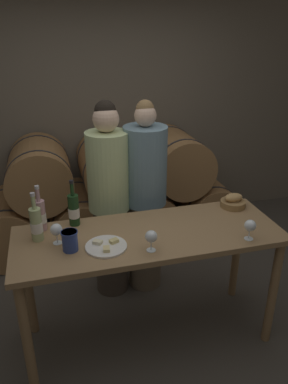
# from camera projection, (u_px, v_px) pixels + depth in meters

# --- Properties ---
(ground_plane) EXTENTS (10.00, 10.00, 0.00)m
(ground_plane) POSITION_uv_depth(u_px,v_px,m) (148.00, 334.00, 2.93)
(ground_plane) COLOR #4C473F
(stone_wall_back) EXTENTS (10.00, 0.12, 3.20)m
(stone_wall_back) POSITION_uv_depth(u_px,v_px,m) (99.00, 87.00, 4.07)
(stone_wall_back) COLOR #706656
(stone_wall_back) RESTS_ON ground_plane
(barrel_stack) EXTENTS (2.79, 0.82, 1.19)m
(barrel_stack) POSITION_uv_depth(u_px,v_px,m) (111.00, 194.00, 4.03)
(barrel_stack) COLOR #9E7042
(barrel_stack) RESTS_ON ground_plane
(tasting_table) EXTENTS (1.84, 0.67, 0.91)m
(tasting_table) POSITION_uv_depth(u_px,v_px,m) (149.00, 248.00, 2.61)
(tasting_table) COLOR #99754C
(tasting_table) RESTS_ON ground_plane
(person_left) EXTENTS (0.34, 0.34, 1.71)m
(person_left) POSITION_uv_depth(u_px,v_px,m) (109.00, 202.00, 3.10)
(person_left) COLOR #4C4238
(person_left) RESTS_ON ground_plane
(person_right) EXTENTS (0.36, 0.36, 1.70)m
(person_right) POSITION_uv_depth(u_px,v_px,m) (145.00, 200.00, 3.18)
(person_right) COLOR #756651
(person_right) RESTS_ON ground_plane
(wine_bottle_red) EXTENTS (0.08, 0.08, 0.34)m
(wine_bottle_red) POSITION_uv_depth(u_px,v_px,m) (74.00, 210.00, 2.62)
(wine_bottle_red) COLOR #193819
(wine_bottle_red) RESTS_ON tasting_table
(wine_bottle_white) EXTENTS (0.08, 0.08, 0.34)m
(wine_bottle_white) POSITION_uv_depth(u_px,v_px,m) (36.00, 224.00, 2.43)
(wine_bottle_white) COLOR #ADBC7F
(wine_bottle_white) RESTS_ON tasting_table
(wine_bottle_rose) EXTENTS (0.08, 0.08, 0.33)m
(wine_bottle_rose) POSITION_uv_depth(u_px,v_px,m) (40.00, 215.00, 2.56)
(wine_bottle_rose) COLOR #BC8E93
(wine_bottle_rose) RESTS_ON tasting_table
(blue_crock) EXTENTS (0.11, 0.11, 0.13)m
(blue_crock) POSITION_uv_depth(u_px,v_px,m) (70.00, 240.00, 2.34)
(blue_crock) COLOR navy
(blue_crock) RESTS_ON tasting_table
(bread_basket) EXTENTS (0.19, 0.19, 0.11)m
(bread_basket) POSITION_uv_depth(u_px,v_px,m) (233.00, 202.00, 2.92)
(bread_basket) COLOR olive
(bread_basket) RESTS_ON tasting_table
(cheese_plate) EXTENTS (0.27, 0.27, 0.04)m
(cheese_plate) POSITION_uv_depth(u_px,v_px,m) (106.00, 246.00, 2.39)
(cheese_plate) COLOR white
(cheese_plate) RESTS_ON tasting_table
(wine_glass_far_left) EXTENTS (0.08, 0.08, 0.14)m
(wine_glass_far_left) POSITION_uv_depth(u_px,v_px,m) (56.00, 230.00, 2.40)
(wine_glass_far_left) COLOR white
(wine_glass_far_left) RESTS_ON tasting_table
(wine_glass_left) EXTENTS (0.08, 0.08, 0.14)m
(wine_glass_left) POSITION_uv_depth(u_px,v_px,m) (151.00, 237.00, 2.32)
(wine_glass_left) COLOR white
(wine_glass_left) RESTS_ON tasting_table
(wine_glass_center) EXTENTS (0.08, 0.08, 0.14)m
(wine_glass_center) POSITION_uv_depth(u_px,v_px,m) (250.00, 226.00, 2.45)
(wine_glass_center) COLOR white
(wine_glass_center) RESTS_ON tasting_table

